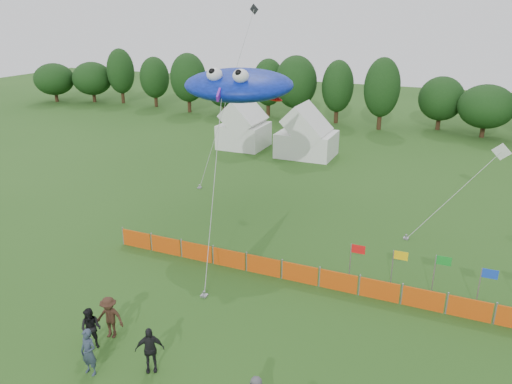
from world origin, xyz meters
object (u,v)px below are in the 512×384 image
at_px(tent_left, 244,128).
at_px(spectator_d, 150,350).
at_px(barrier_fence, 300,273).
at_px(stingray_kite, 242,84).
at_px(spectator_a, 89,352).
at_px(spectator_c, 110,317).
at_px(tent_right, 307,136).
at_px(spectator_b, 91,329).

distance_m(tent_left, spectator_d, 33.25).
xyz_separation_m(barrier_fence, spectator_d, (-3.12, -8.54, 0.44)).
bearing_deg(barrier_fence, tent_left, 120.84).
height_order(barrier_fence, stingray_kite, stingray_kite).
distance_m(spectator_d, stingray_kite, 17.47).
relative_size(spectator_a, spectator_c, 1.02).
height_order(tent_left, barrier_fence, tent_left).
relative_size(barrier_fence, spectator_d, 11.60).
bearing_deg(tent_right, spectator_a, -86.72).
bearing_deg(tent_left, stingray_kite, -65.32).
xyz_separation_m(tent_right, spectator_b, (0.84, -30.74, -0.98)).
xyz_separation_m(spectator_a, spectator_c, (-0.76, 2.16, -0.02)).
distance_m(barrier_fence, spectator_b, 10.35).
bearing_deg(barrier_fence, tent_right, 107.25).
height_order(tent_right, stingray_kite, stingray_kite).
distance_m(tent_left, spectator_c, 31.42).
xyz_separation_m(tent_left, spectator_a, (8.59, -32.57, -1.00)).
relative_size(tent_left, stingray_kite, 0.24).
relative_size(barrier_fence, spectator_c, 11.55).
xyz_separation_m(tent_right, stingray_kite, (0.69, -15.64, 6.89)).
distance_m(tent_right, spectator_d, 31.18).
height_order(spectator_a, spectator_b, spectator_a).
height_order(tent_right, spectator_c, tent_right).
xyz_separation_m(spectator_a, spectator_d, (2.00, 1.07, -0.02)).
bearing_deg(spectator_c, tent_left, 94.03).
xyz_separation_m(spectator_d, stingray_kite, (-3.14, 15.30, 7.82)).
relative_size(tent_left, spectator_c, 2.32).
bearing_deg(spectator_d, tent_left, 77.08).
height_order(barrier_fence, spectator_b, spectator_b).
bearing_deg(stingray_kite, tent_left, 114.68).
xyz_separation_m(spectator_b, spectator_c, (0.23, 0.89, 0.04)).
distance_m(spectator_b, spectator_d, 3.00).
bearing_deg(stingray_kite, spectator_a, -86.02).
bearing_deg(spectator_d, stingray_kite, 70.11).
height_order(spectator_a, spectator_d, spectator_a).
xyz_separation_m(barrier_fence, spectator_c, (-5.88, -7.46, 0.45)).
bearing_deg(spectator_a, barrier_fence, 65.73).
height_order(tent_right, spectator_b, tent_right).
bearing_deg(spectator_c, spectator_d, -31.81).
bearing_deg(stingray_kite, spectator_c, -88.48).
xyz_separation_m(barrier_fence, stingray_kite, (-6.26, 6.75, 8.27)).
bearing_deg(spectator_a, spectator_b, 131.72).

